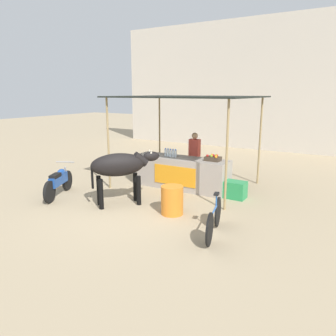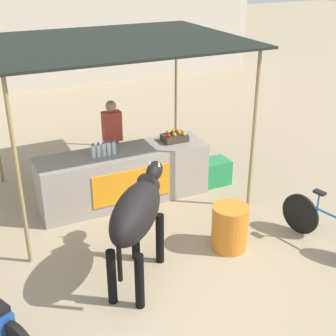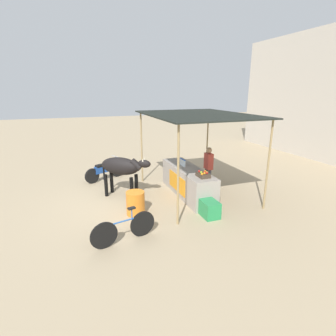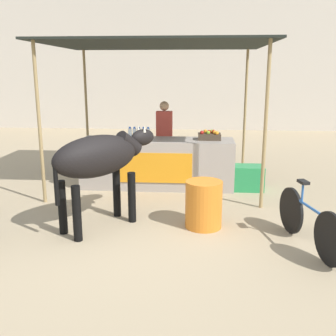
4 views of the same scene
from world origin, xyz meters
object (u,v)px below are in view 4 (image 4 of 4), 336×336
object	(u,v)px
stall_counter	(157,163)
fruit_crate	(209,136)
cooler_box	(248,178)
water_barrel	(204,204)
cow	(100,159)
bicycle_leaning	(308,222)
vendor_behind_counter	(164,139)

from	to	relation	value
stall_counter	fruit_crate	world-z (taller)	fruit_crate
cooler_box	water_barrel	xyz separation A→B (m)	(-0.88, -1.98, 0.11)
water_barrel	cow	world-z (taller)	cow
fruit_crate	bicycle_leaning	world-z (taller)	fruit_crate
fruit_crate	cooler_box	size ratio (longest dim) A/B	0.73
cow	cooler_box	bearing A→B (deg)	40.89
fruit_crate	vendor_behind_counter	xyz separation A→B (m)	(-0.95, 0.70, -0.19)
bicycle_leaning	vendor_behind_counter	bearing A→B (deg)	122.46
vendor_behind_counter	bicycle_leaning	size ratio (longest dim) A/B	1.02
fruit_crate	bicycle_leaning	size ratio (longest dim) A/B	0.27
fruit_crate	cow	world-z (taller)	cow
stall_counter	vendor_behind_counter	xyz separation A→B (m)	(0.08, 0.75, 0.37)
stall_counter	fruit_crate	bearing A→B (deg)	3.13
water_barrel	stall_counter	bearing A→B (deg)	113.46
water_barrel	bicycle_leaning	xyz separation A→B (m)	(1.35, -0.59, -0.00)
vendor_behind_counter	cooler_box	bearing A→B (deg)	-26.50
cow	water_barrel	bearing A→B (deg)	3.31
vendor_behind_counter	cow	xyz separation A→B (m)	(-0.68, -2.91, 0.18)
fruit_crate	vendor_behind_counter	size ratio (longest dim) A/B	0.27
water_barrel	cow	size ratio (longest dim) A/B	0.43
vendor_behind_counter	water_barrel	world-z (taller)	vendor_behind_counter
cooler_box	bicycle_leaning	distance (m)	2.62
stall_counter	water_barrel	distance (m)	2.26
cow	stall_counter	bearing A→B (deg)	74.45
cooler_box	cow	bearing A→B (deg)	-139.11
fruit_crate	cow	distance (m)	2.75
fruit_crate	water_barrel	distance (m)	2.24
cooler_box	bicycle_leaning	world-z (taller)	bicycle_leaning
stall_counter	cow	bearing A→B (deg)	-105.55
vendor_behind_counter	cooler_box	xyz separation A→B (m)	(1.71, -0.85, -0.61)
water_barrel	cow	distance (m)	1.65
cow	vendor_behind_counter	bearing A→B (deg)	76.90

